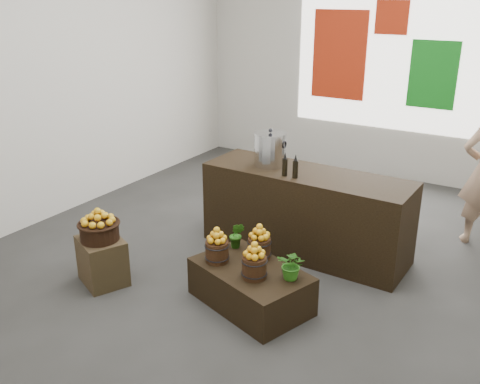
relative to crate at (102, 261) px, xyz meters
The scene contains 21 objects.
ground 1.86m from the crate, 52.14° to the left, with size 7.00×7.00×0.00m, color #333331.
back_wall 5.37m from the crate, 77.15° to the left, with size 6.00×0.04×4.00m, color #B7B4A9.
back_opening 5.43m from the crate, 73.84° to the left, with size 3.20×0.02×2.40m, color white.
deco_red_left 5.22m from the crate, 83.86° to the left, with size 0.90×0.04×1.40m, color #A9250D.
deco_green_right 5.52m from the crate, 67.59° to the left, with size 0.70×0.04×1.00m, color #127619.
deco_red_upper 5.58m from the crate, 74.88° to the left, with size 0.50×0.04×0.50m, color #A9250D.
crate is the anchor object (origin of this frame).
wicker_basket 0.34m from the crate, ahead, with size 0.39×0.39×0.18m, color black.
apples_in_basket 0.51m from the crate, ahead, with size 0.31×0.31×0.16m, color #A21D05, non-canonical shape.
display_table 1.60m from the crate, 16.29° to the left, with size 1.13×0.70×0.39m, color black.
apple_bucket_front_left 1.27m from the crate, 18.77° to the left, with size 0.23×0.23×0.21m, color #381E0F.
apples_in_bucket_front_left 1.31m from the crate, 18.77° to the left, with size 0.17×0.17×0.15m, color #A21D05, non-canonical shape.
apple_bucket_front_right 1.69m from the crate, 10.95° to the left, with size 0.23×0.23×0.21m, color #381E0F.
apples_in_bucket_front_right 1.73m from the crate, 10.95° to the left, with size 0.17×0.17×0.15m, color #A21D05, non-canonical shape.
apple_bucket_rear 1.66m from the crate, 24.60° to the left, with size 0.23×0.23×0.21m, color #381E0F.
apples_in_bucket_rear 1.69m from the crate, 24.60° to the left, with size 0.17×0.17×0.15m, color #A21D05, non-canonical shape.
herb_garnish_right 2.03m from the crate, 13.68° to the left, with size 0.26×0.23×0.29m, color #246114.
herb_garnish_left 1.43m from the crate, 32.36° to the left, with size 0.16×0.13×0.29m, color #246114.
counter 2.32m from the crate, 50.10° to the left, with size 2.38×0.76×0.97m, color black.
stock_pot_left 2.23m from the crate, 60.82° to the left, with size 0.37×0.37×0.37m, color silver.
oil_cruets 2.29m from the crate, 46.10° to the left, with size 0.17×0.06×0.27m, color black, non-canonical shape.
Camera 1 is at (2.69, -4.90, 2.89)m, focal length 40.00 mm.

